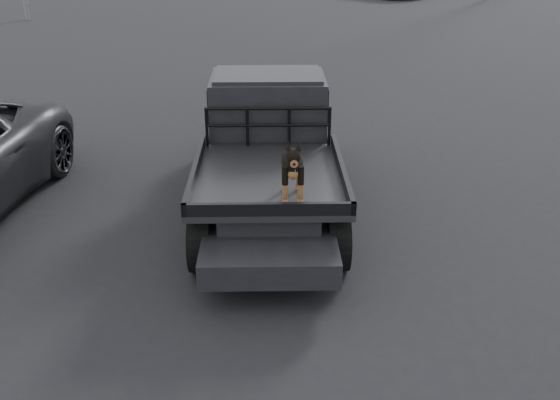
{
  "coord_description": "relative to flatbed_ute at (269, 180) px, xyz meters",
  "views": [
    {
      "loc": [
        0.56,
        -5.97,
        3.97
      ],
      "look_at": [
        0.67,
        -0.16,
        1.3
      ],
      "focal_mm": 40.0,
      "sensor_mm": 36.0,
      "label": 1
    }
  ],
  "objects": [
    {
      "name": "headache_rack",
      "position": [
        0.0,
        0.2,
        0.74
      ],
      "size": [
        1.8,
        0.08,
        0.55
      ],
      "primitive_type": null,
      "color": "black",
      "rests_on": "flatbed_ute"
    },
    {
      "name": "ground",
      "position": [
        -0.56,
        -2.38,
        -0.46
      ],
      "size": [
        120.0,
        120.0,
        0.0
      ],
      "primitive_type": "plane",
      "color": "black",
      "rests_on": "ground"
    },
    {
      "name": "ute_cab",
      "position": [
        0.0,
        0.95,
        0.9
      ],
      "size": [
        1.72,
        1.3,
        0.88
      ],
      "primitive_type": null,
      "color": "black",
      "rests_on": "flatbed_ute"
    },
    {
      "name": "dog",
      "position": [
        0.28,
        -1.6,
        0.83
      ],
      "size": [
        0.32,
        0.6,
        0.74
      ],
      "primitive_type": null,
      "color": "black",
      "rests_on": "flatbed_ute"
    },
    {
      "name": "flatbed_ute",
      "position": [
        0.0,
        0.0,
        0.0
      ],
      "size": [
        2.0,
        5.4,
        0.92
      ],
      "primitive_type": null,
      "color": "black",
      "rests_on": "ground"
    }
  ]
}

